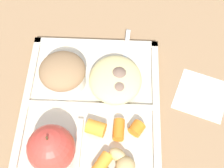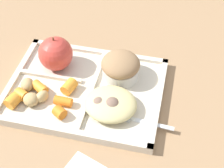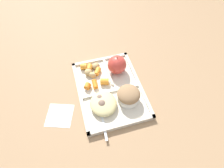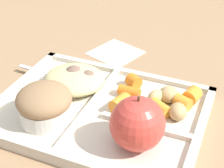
{
  "view_description": "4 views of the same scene",
  "coord_description": "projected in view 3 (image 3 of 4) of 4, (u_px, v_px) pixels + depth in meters",
  "views": [
    {
      "loc": [
        -0.28,
        -0.05,
        0.58
      ],
      "look_at": [
        0.05,
        -0.04,
        0.04
      ],
      "focal_mm": 55.98,
      "sensor_mm": 36.0,
      "label": 1
    },
    {
      "loc": [
        0.17,
        -0.48,
        0.57
      ],
      "look_at": [
        0.06,
        0.0,
        0.04
      ],
      "focal_mm": 54.14,
      "sensor_mm": 36.0,
      "label": 2
    },
    {
      "loc": [
        0.42,
        -0.11,
        0.64
      ],
      "look_at": [
        -0.01,
        0.01,
        0.03
      ],
      "focal_mm": 30.25,
      "sensor_mm": 36.0,
      "label": 3
    },
    {
      "loc": [
        -0.19,
        0.41,
        0.37
      ],
      "look_at": [
        -0.01,
        -0.04,
        0.04
      ],
      "focal_mm": 55.81,
      "sensor_mm": 36.0,
      "label": 4
    }
  ],
  "objects": [
    {
      "name": "lunch_tray",
      "position": [
        110.0,
        89.0,
        0.76
      ],
      "size": [
        0.34,
        0.25,
        0.02
      ],
      "color": "beige",
      "rests_on": "ground"
    },
    {
      "name": "potato_chunk_golden",
      "position": [
        96.0,
        66.0,
        0.81
      ],
      "size": [
        0.04,
        0.04,
        0.03
      ],
      "primitive_type": "ellipsoid",
      "rotation": [
        0.0,
        0.0,
        0.29
      ],
      "color": "tan",
      "rests_on": "lunch_tray"
    },
    {
      "name": "carrot_slice_edge",
      "position": [
        95.0,
        84.0,
        0.76
      ],
      "size": [
        0.04,
        0.02,
        0.02
      ],
      "primitive_type": "cylinder",
      "rotation": [
        0.0,
        1.57,
        3.1
      ],
      "color": "orange",
      "rests_on": "lunch_tray"
    },
    {
      "name": "green_apple",
      "position": [
        117.0,
        65.0,
        0.78
      ],
      "size": [
        0.08,
        0.08,
        0.09
      ],
      "color": "#C63D33",
      "rests_on": "lunch_tray"
    },
    {
      "name": "egg_noodle_pile",
      "position": [
        103.0,
        103.0,
        0.7
      ],
      "size": [
        0.11,
        0.1,
        0.03
      ],
      "primitive_type": "ellipsoid",
      "color": "#D6C684",
      "rests_on": "lunch_tray"
    },
    {
      "name": "meatball_side",
      "position": [
        100.0,
        106.0,
        0.7
      ],
      "size": [
        0.03,
        0.03,
        0.03
      ],
      "primitive_type": "sphere",
      "color": "brown",
      "rests_on": "lunch_tray"
    },
    {
      "name": "carrot_slice_back",
      "position": [
        87.0,
        86.0,
        0.75
      ],
      "size": [
        0.03,
        0.03,
        0.02
      ],
      "primitive_type": "cylinder",
      "rotation": [
        0.0,
        1.57,
        5.72
      ],
      "color": "orange",
      "rests_on": "lunch_tray"
    },
    {
      "name": "meatball_center",
      "position": [
        100.0,
        99.0,
        0.71
      ],
      "size": [
        0.03,
        0.03,
        0.03
      ],
      "primitive_type": "sphere",
      "color": "#755B4C",
      "rests_on": "lunch_tray"
    },
    {
      "name": "carrot_slice_small",
      "position": [
        84.0,
        66.0,
        0.81
      ],
      "size": [
        0.03,
        0.03,
        0.03
      ],
      "primitive_type": "cylinder",
      "rotation": [
        0.0,
        1.57,
        4.44
      ],
      "color": "orange",
      "rests_on": "lunch_tray"
    },
    {
      "name": "potato_chunk_small",
      "position": [
        88.0,
        72.0,
        0.79
      ],
      "size": [
        0.04,
        0.04,
        0.03
      ],
      "primitive_type": "ellipsoid",
      "rotation": [
        0.0,
        0.0,
        2.93
      ],
      "color": "tan",
      "rests_on": "lunch_tray"
    },
    {
      "name": "carrot_slice_large",
      "position": [
        90.0,
        67.0,
        0.81
      ],
      "size": [
        0.03,
        0.03,
        0.02
      ],
      "primitive_type": "cylinder",
      "rotation": [
        0.0,
        1.57,
        2.73
      ],
      "color": "orange",
      "rests_on": "lunch_tray"
    },
    {
      "name": "paper_napkin",
      "position": [
        60.0,
        115.0,
        0.7
      ],
      "size": [
        0.12,
        0.12,
        0.0
      ],
      "primitive_type": "cube",
      "rotation": [
        0.0,
        0.0,
        -0.34
      ],
      "color": "white",
      "rests_on": "ground"
    },
    {
      "name": "meatball_front",
      "position": [
        102.0,
        105.0,
        0.7
      ],
      "size": [
        0.04,
        0.04,
        0.04
      ],
      "primitive_type": "sphere",
      "color": "#755B4C",
      "rests_on": "lunch_tray"
    },
    {
      "name": "carrot_slice_near_corner",
      "position": [
        105.0,
        82.0,
        0.77
      ],
      "size": [
        0.03,
        0.04,
        0.03
      ],
      "primitive_type": "cylinder",
      "rotation": [
        0.0,
        1.57,
        1.29
      ],
      "color": "orange",
      "rests_on": "lunch_tray"
    },
    {
      "name": "ground",
      "position": [
        110.0,
        90.0,
        0.77
      ],
      "size": [
        6.0,
        6.0,
        0.0
      ],
      "primitive_type": "plane",
      "color": "#997551"
    },
    {
      "name": "meatball_back",
      "position": [
        101.0,
        103.0,
        0.7
      ],
      "size": [
        0.03,
        0.03,
        0.03
      ],
      "primitive_type": "sphere",
      "color": "brown",
      "rests_on": "lunch_tray"
    },
    {
      "name": "carrot_slice_diagonal",
      "position": [
        97.0,
        71.0,
        0.8
      ],
      "size": [
        0.04,
        0.04,
        0.02
      ],
      "primitive_type": "cylinder",
      "rotation": [
        0.0,
        1.57,
        2.61
      ],
      "color": "orange",
      "rests_on": "lunch_tray"
    },
    {
      "name": "potato_chunk_browned",
      "position": [
        92.0,
        75.0,
        0.79
      ],
      "size": [
        0.03,
        0.04,
        0.02
      ],
      "primitive_type": "ellipsoid",
      "rotation": [
        0.0,
        0.0,
        4.22
      ],
      "color": "tan",
      "rests_on": "lunch_tray"
    },
    {
      "name": "bran_muffin",
      "position": [
        129.0,
        95.0,
        0.71
      ],
      "size": [
        0.09,
        0.09,
        0.06
      ],
      "color": "silver",
      "rests_on": "lunch_tray"
    },
    {
      "name": "plastic_fork",
      "position": [
        103.0,
        119.0,
        0.68
      ],
      "size": [
        0.14,
        0.02,
        0.0
      ],
      "color": "silver",
      "rests_on": "lunch_tray"
    }
  ]
}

